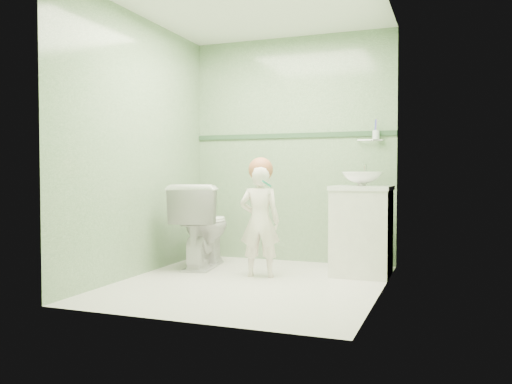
% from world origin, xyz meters
% --- Properties ---
extents(ground, '(2.50, 2.50, 0.00)m').
position_xyz_m(ground, '(0.00, 0.00, 0.00)').
color(ground, silver).
rests_on(ground, ground).
extents(room_shell, '(2.50, 2.54, 2.40)m').
position_xyz_m(room_shell, '(0.00, 0.00, 1.20)').
color(room_shell, gray).
rests_on(room_shell, ground).
extents(trim_stripe, '(2.20, 0.02, 0.05)m').
position_xyz_m(trim_stripe, '(0.00, 1.24, 1.35)').
color(trim_stripe, '#325336').
rests_on(trim_stripe, room_shell).
extents(vanity, '(0.52, 0.50, 0.80)m').
position_xyz_m(vanity, '(0.84, 0.70, 0.40)').
color(vanity, silver).
rests_on(vanity, ground).
extents(counter, '(0.54, 0.52, 0.04)m').
position_xyz_m(counter, '(0.84, 0.70, 0.81)').
color(counter, white).
rests_on(counter, vanity).
extents(basin, '(0.37, 0.37, 0.13)m').
position_xyz_m(basin, '(0.84, 0.70, 0.89)').
color(basin, white).
rests_on(basin, counter).
extents(faucet, '(0.03, 0.13, 0.18)m').
position_xyz_m(faucet, '(0.84, 0.89, 0.97)').
color(faucet, silver).
rests_on(faucet, counter).
extents(cup_holder, '(0.26, 0.07, 0.21)m').
position_xyz_m(cup_holder, '(0.89, 1.18, 1.33)').
color(cup_holder, silver).
rests_on(cup_holder, room_shell).
extents(toilet, '(0.59, 0.88, 0.84)m').
position_xyz_m(toilet, '(-0.74, 0.58, 0.42)').
color(toilet, white).
rests_on(toilet, ground).
extents(toddler, '(0.41, 0.32, 1.01)m').
position_xyz_m(toddler, '(-0.02, 0.30, 0.51)').
color(toddler, white).
rests_on(toddler, ground).
extents(hair_cap, '(0.23, 0.23, 0.23)m').
position_xyz_m(hair_cap, '(-0.02, 0.33, 0.98)').
color(hair_cap, '#AF6541').
rests_on(hair_cap, toddler).
extents(teal_toothbrush, '(0.11, 0.14, 0.08)m').
position_xyz_m(teal_toothbrush, '(0.08, 0.19, 0.86)').
color(teal_toothbrush, '#19936D').
rests_on(teal_toothbrush, toddler).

